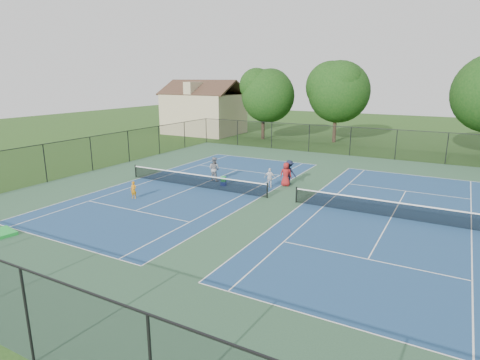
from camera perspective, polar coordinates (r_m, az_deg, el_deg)
The scene contains 16 objects.
ground at distance 26.99m, azimuth 5.91°, elevation -2.88°, with size 140.00×140.00×0.00m, color #234716.
court_pad at distance 26.99m, azimuth 5.91°, elevation -2.87°, with size 36.00×36.00×0.01m, color #2E5338.
tennis_court_left at distance 30.27m, azimuth -6.35°, elevation -0.79°, with size 12.00×23.83×1.07m.
tennis_court_right at distance 25.22m, azimuth 20.73°, elevation -4.79°, with size 12.00×23.83×1.07m.
perimeter_fence at distance 26.56m, azimuth 5.99°, elevation 0.42°, with size 36.08×36.08×3.02m.
tree_back_a at distance 53.05m, azimuth 3.36°, elevation 12.29°, with size 6.80×6.80×9.15m.
tree_back_b at distance 51.71m, azimuth 13.61°, elevation 12.49°, with size 7.60×7.60×10.03m.
clapboard_house at distance 59.08m, azimuth -5.14°, elevation 9.61°, with size 10.80×8.10×7.65m.
child_player at distance 28.03m, azimuth -14.89°, elevation -1.38°, with size 0.43×0.28×1.19m, color orange.
instructor at distance 31.73m, azimuth -3.68°, elevation 1.58°, with size 0.93×0.72×1.91m, color gray.
bystander_a at distance 29.78m, azimuth 4.27°, elevation 0.29°, with size 0.87×0.36×1.49m, color silver.
bystander_b at distance 30.88m, azimuth 7.01°, elevation 1.11°, with size 1.21×0.70×1.88m, color #171D34.
bystander_c at distance 30.31m, azimuth 6.54°, elevation 0.81°, with size 0.89×0.58×1.82m, color maroon.
ball_crate at distance 30.41m, azimuth -2.36°, elevation -0.53°, with size 0.39×0.29×0.31m, color navy.
ball_hopper at distance 30.31m, azimuth -2.37°, elevation 0.14°, with size 0.34×0.28×0.41m, color green.
green_tarp at distance 24.56m, azimuth -30.68°, elevation -6.45°, with size 1.47×0.97×0.17m, color green.
Camera 1 is at (10.00, -23.76, 8.00)m, focal length 30.00 mm.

